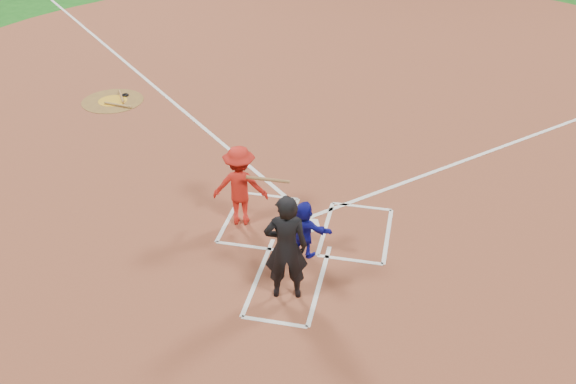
% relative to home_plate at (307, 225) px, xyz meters
% --- Properties ---
extents(ground, '(120.00, 120.00, 0.00)m').
position_rel_home_plate_xyz_m(ground, '(0.00, 0.00, -0.02)').
color(ground, '#155616').
rests_on(ground, ground).
extents(home_plate_dirt, '(28.00, 28.00, 0.01)m').
position_rel_home_plate_xyz_m(home_plate_dirt, '(0.00, 6.00, -0.01)').
color(home_plate_dirt, brown).
rests_on(home_plate_dirt, ground).
extents(home_plate, '(0.60, 0.60, 0.02)m').
position_rel_home_plate_xyz_m(home_plate, '(0.00, 0.00, 0.00)').
color(home_plate, white).
rests_on(home_plate, home_plate_dirt).
extents(on_deck_circle, '(1.70, 1.70, 0.01)m').
position_rel_home_plate_xyz_m(on_deck_circle, '(-6.45, 4.79, -0.00)').
color(on_deck_circle, brown).
rests_on(on_deck_circle, home_plate_dirt).
extents(on_deck_logo, '(0.80, 0.80, 0.00)m').
position_rel_home_plate_xyz_m(on_deck_logo, '(-6.45, 4.79, 0.00)').
color(on_deck_logo, gold).
rests_on(on_deck_logo, on_deck_circle).
extents(on_deck_bat_a, '(0.50, 0.75, 0.06)m').
position_rel_home_plate_xyz_m(on_deck_bat_a, '(-6.30, 5.04, 0.03)').
color(on_deck_bat_a, olive).
rests_on(on_deck_bat_a, on_deck_circle).
extents(on_deck_bat_c, '(0.84, 0.19, 0.06)m').
position_rel_home_plate_xyz_m(on_deck_bat_c, '(-6.15, 4.49, 0.03)').
color(on_deck_bat_c, olive).
rests_on(on_deck_bat_c, on_deck_circle).
extents(bat_weight_donut, '(0.19, 0.19, 0.05)m').
position_rel_home_plate_xyz_m(bat_weight_donut, '(-6.25, 5.19, 0.03)').
color(bat_weight_donut, black).
rests_on(bat_weight_donut, on_deck_circle).
extents(catcher, '(1.09, 0.64, 1.12)m').
position_rel_home_plate_xyz_m(catcher, '(0.11, -0.91, 0.55)').
color(catcher, '#121396').
rests_on(catcher, home_plate_dirt).
extents(umpire, '(0.81, 0.63, 1.98)m').
position_rel_home_plate_xyz_m(umpire, '(0.04, -2.09, 0.98)').
color(umpire, black).
rests_on(umpire, home_plate_dirt).
extents(chalk_markings, '(28.35, 17.32, 0.01)m').
position_rel_home_plate_xyz_m(chalk_markings, '(0.00, 5.29, -0.01)').
color(chalk_markings, white).
rests_on(chalk_markings, home_plate_dirt).
extents(batter_at_plate, '(1.57, 0.79, 1.66)m').
position_rel_home_plate_xyz_m(batter_at_plate, '(-1.31, -0.14, 0.83)').
color(batter_at_plate, red).
rests_on(batter_at_plate, home_plate_dirt).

